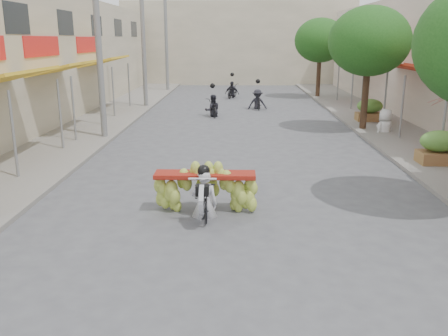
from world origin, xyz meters
The scene contains 16 objects.
ground centered at (0.00, 0.00, 0.00)m, with size 120.00×120.00×0.00m, color #545559.
sidewalk_left centered at (-7.00, 15.00, 0.06)m, with size 4.00×60.00×0.12m, color gray.
sidewalk_right centered at (7.00, 15.00, 0.06)m, with size 4.00×60.00×0.12m, color gray.
far_building centered at (0.00, 38.00, 3.50)m, with size 20.00×6.00×7.00m, color #BEB196.
utility_pole_mid centered at (-5.40, 12.00, 4.03)m, with size 0.60×0.24×8.00m.
utility_pole_far centered at (-5.40, 21.00, 4.03)m, with size 0.60×0.24×8.00m.
utility_pole_back centered at (-5.40, 30.00, 4.03)m, with size 0.60×0.24×8.00m.
street_tree_mid centered at (5.40, 14.00, 3.78)m, with size 3.40×3.40×5.25m.
street_tree_far centered at (5.40, 26.00, 3.78)m, with size 3.40×3.40×5.25m.
produce_crate_mid centered at (6.20, 8.00, 0.71)m, with size 1.20×0.88×1.16m.
produce_crate_far centered at (6.20, 16.00, 0.71)m, with size 1.20×0.88×1.16m.
banana_motorbike centered at (-0.83, 3.67, 0.70)m, with size 2.31×1.78×2.06m.
pedestrian centered at (6.13, 13.27, 1.08)m, with size 1.10×0.97×1.91m.
bg_motorbike_a centered at (-1.35, 17.85, 0.75)m, with size 0.92×1.66×1.95m.
bg_motorbike_b centered at (1.08, 20.54, 0.84)m, with size 1.11×1.78×1.95m.
bg_motorbike_c centered at (-0.41, 25.75, 0.79)m, with size 1.09×1.78×1.95m.
Camera 1 is at (-0.12, -6.55, 3.89)m, focal length 38.00 mm.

